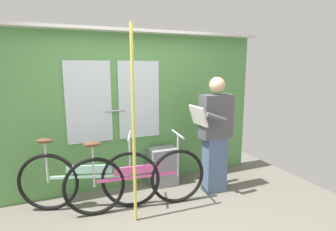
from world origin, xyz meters
TOP-DOWN VIEW (x-y plane):
  - ground_plane at (0.00, 0.00)m, footprint 5.07×3.92m
  - train_door_wall at (-0.01, 1.15)m, footprint 4.07×0.28m
  - bicycle_near_door at (-0.11, 0.41)m, footprint 1.74×0.44m
  - bicycle_leaning_behind at (-0.65, 0.65)m, footprint 1.64×0.67m
  - passenger_reading_newspaper at (1.01, 0.45)m, footprint 0.56×0.48m
  - trash_bin_by_wall at (0.45, 0.94)m, footprint 0.40×0.28m
  - handrail_pole at (-0.21, 0.17)m, footprint 0.04×0.04m

SIDE VIEW (x-z plane):
  - ground_plane at x=0.00m, z-range -0.04..0.00m
  - trash_bin_by_wall at x=0.45m, z-range 0.00..0.56m
  - bicycle_near_door at x=-0.11m, z-range -0.08..0.85m
  - bicycle_leaning_behind at x=-0.65m, z-range -0.08..0.86m
  - passenger_reading_newspaper at x=1.01m, z-range 0.04..1.65m
  - handrail_pole at x=-0.21m, z-range 0.00..2.19m
  - train_door_wall at x=-0.01m, z-range 0.05..2.29m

